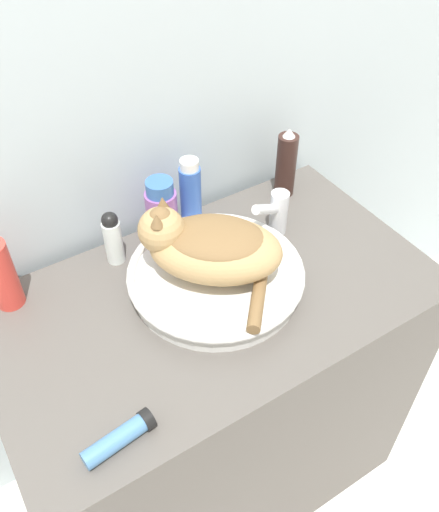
# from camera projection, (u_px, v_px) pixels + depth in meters

# --- Properties ---
(wall_back) EXTENTS (8.00, 0.05, 2.40)m
(wall_back) POSITION_uv_depth(u_px,v_px,m) (130.00, 89.00, 1.17)
(wall_back) COLOR silver
(wall_back) RESTS_ON ground_plane
(vanity_counter) EXTENTS (1.00, 0.57, 0.85)m
(vanity_counter) POSITION_uv_depth(u_px,v_px,m) (215.00, 398.00, 1.50)
(vanity_counter) COLOR #56514C
(vanity_counter) RESTS_ON ground_plane
(sink_basin) EXTENTS (0.39, 0.39, 0.05)m
(sink_basin) POSITION_uv_depth(u_px,v_px,m) (216.00, 276.00, 1.20)
(sink_basin) COLOR silver
(sink_basin) RESTS_ON vanity_counter
(cat) EXTENTS (0.34, 0.37, 0.16)m
(cat) POSITION_uv_depth(u_px,v_px,m) (209.00, 245.00, 1.14)
(cat) COLOR tan
(cat) RESTS_ON sink_basin
(faucet) EXTENTS (0.12, 0.07, 0.14)m
(faucet) POSITION_uv_depth(u_px,v_px,m) (276.00, 212.00, 1.30)
(faucet) COLOR silver
(faucet) RESTS_ON vanity_counter
(mouthwash_bottle) EXTENTS (0.07, 0.07, 0.18)m
(mouthwash_bottle) POSITION_uv_depth(u_px,v_px,m) (162.00, 214.00, 1.27)
(mouthwash_bottle) COLOR #93569E
(mouthwash_bottle) RESTS_ON vanity_counter
(shampoo_bottle_tall) EXTENTS (0.05, 0.05, 0.20)m
(shampoo_bottle_tall) POSITION_uv_depth(u_px,v_px,m) (191.00, 197.00, 1.29)
(shampoo_bottle_tall) COLOR #335BB7
(shampoo_bottle_tall) RESTS_ON vanity_counter
(deodorant_stick) EXTENTS (0.04, 0.04, 0.14)m
(deodorant_stick) POSITION_uv_depth(u_px,v_px,m) (113.00, 237.00, 1.23)
(deodorant_stick) COLOR silver
(deodorant_stick) RESTS_ON vanity_counter
(hairspray_can_black) EXTENTS (0.05, 0.05, 0.20)m
(hairspray_can_black) POSITION_uv_depth(u_px,v_px,m) (286.00, 164.00, 1.41)
(hairspray_can_black) COLOR #331E19
(hairspray_can_black) RESTS_ON vanity_counter
(spray_bottle_trigger) EXTENTS (0.06, 0.06, 0.19)m
(spray_bottle_trigger) POSITION_uv_depth(u_px,v_px,m) (1.00, 274.00, 1.13)
(spray_bottle_trigger) COLOR #DB3D33
(spray_bottle_trigger) RESTS_ON vanity_counter
(cream_tube) EXTENTS (0.14, 0.05, 0.04)m
(cream_tube) POSITION_uv_depth(u_px,v_px,m) (120.00, 438.00, 0.94)
(cream_tube) COLOR #4C7FB2
(cream_tube) RESTS_ON vanity_counter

